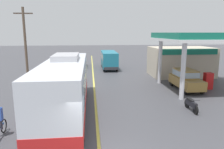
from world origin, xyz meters
name	(u,v)px	position (x,y,z in m)	size (l,w,h in m)	color
ground	(93,72)	(0.00, 20.00, 0.00)	(120.00, 120.00, 0.00)	#424247
lane_divider_stripe	(94,80)	(0.00, 15.00, 0.00)	(0.16, 50.00, 0.01)	#D8CC4C
coach_bus_main	(66,87)	(-1.92, 5.75, 1.72)	(2.60, 11.04, 3.69)	silver
gas_station_roadside	(189,56)	(10.40, 14.57, 2.63)	(9.10, 11.95, 5.10)	#147259
car_at_pump	(186,78)	(8.28, 10.43, 1.01)	(1.70, 4.20, 1.82)	olive
minibus_opposing_lane	(109,59)	(2.35, 22.33, 1.47)	(2.04, 6.13, 2.44)	teal
motorcycle_parked_forecourt	(191,104)	(6.26, 5.17, 0.44)	(0.55, 1.80, 0.92)	black
pedestrian_near_pump	(181,77)	(8.26, 11.49, 0.93)	(0.55, 0.22, 1.66)	#33333F
pedestrian_by_shop	(180,74)	(8.76, 12.82, 0.93)	(0.55, 0.22, 1.66)	#33333F
car_trailing_behind_bus	(80,60)	(-1.90, 24.72, 1.01)	(1.70, 4.20, 1.82)	#1E602D
utility_pole_roadside	(25,45)	(-6.67, 14.35, 3.94)	(1.80, 0.24, 7.52)	brown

